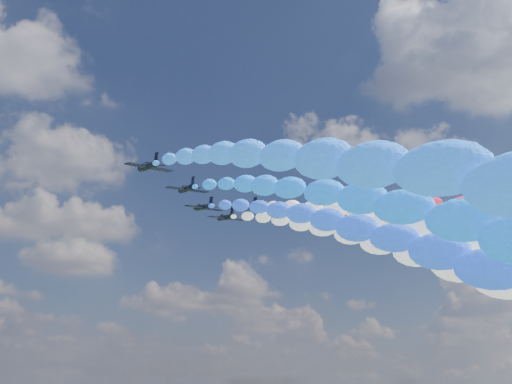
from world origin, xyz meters
name	(u,v)px	position (x,y,z in m)	size (l,w,h in m)	color
jet_0	(148,166)	(-28.26, -7.33, 93.54)	(8.77, 11.75, 2.59)	black
trail_0	(301,184)	(-28.26, -62.64, 74.17)	(5.69, 106.54, 42.58)	blue
jet_1	(186,189)	(-16.92, 2.66, 93.54)	(8.77, 11.75, 2.59)	black
trail_1	(339,219)	(-16.92, -52.66, 74.17)	(5.69, 106.54, 42.58)	blue
jet_2	(203,207)	(-8.48, 14.27, 93.54)	(8.77, 11.75, 2.59)	black
trail_2	(343,243)	(-8.48, -41.05, 74.17)	(5.69, 106.54, 42.58)	blue
jet_3	(247,208)	(0.82, 10.21, 93.54)	(8.77, 11.75, 2.59)	black
trail_3	(412,244)	(0.82, -45.10, 74.17)	(5.69, 106.54, 42.58)	white
jet_4	(225,217)	(-0.14, 20.54, 93.54)	(8.77, 11.75, 2.59)	black
trail_4	(364,256)	(-0.14, -34.77, 74.17)	(5.69, 106.54, 42.58)	white
jet_5	(275,215)	(9.51, 12.79, 93.54)	(8.77, 11.75, 2.59)	black
trail_5	(445,253)	(9.51, -42.52, 74.17)	(5.69, 106.54, 42.58)	red
jet_6	(324,212)	(18.80, 5.45, 93.54)	(8.77, 11.75, 2.59)	black
jet_7	(394,204)	(29.44, -7.34, 93.54)	(8.77, 11.75, 2.59)	black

